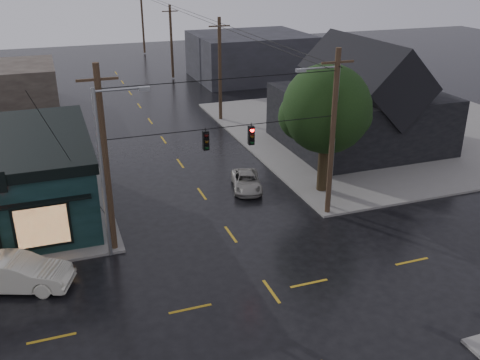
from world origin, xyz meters
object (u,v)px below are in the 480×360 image
object	(u,v)px
corner_tree	(327,109)
sedan_cream	(17,273)
utility_pole_nw	(115,250)
suv_silver	(246,181)
utility_pole_ne	(327,214)

from	to	relation	value
corner_tree	sedan_cream	size ratio (longest dim) A/B	1.66
utility_pole_nw	suv_silver	xyz separation A→B (m)	(9.60, 5.24, 0.56)
corner_tree	utility_pole_nw	world-z (taller)	corner_tree
sedan_cream	suv_silver	size ratio (longest dim) A/B	1.27
corner_tree	suv_silver	size ratio (longest dim) A/B	2.12
corner_tree	utility_pole_ne	size ratio (longest dim) A/B	0.84
utility_pole_nw	sedan_cream	distance (m)	5.35
utility_pole_nw	suv_silver	size ratio (longest dim) A/B	2.53
suv_silver	sedan_cream	bearing A→B (deg)	-138.68
corner_tree	sedan_cream	bearing A→B (deg)	-164.61
utility_pole_nw	utility_pole_ne	bearing A→B (deg)	0.00
utility_pole_nw	utility_pole_ne	world-z (taller)	same
utility_pole_nw	corner_tree	bearing A→B (deg)	12.43
utility_pole_nw	sedan_cream	world-z (taller)	utility_pole_nw
corner_tree	sedan_cream	distance (m)	20.40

